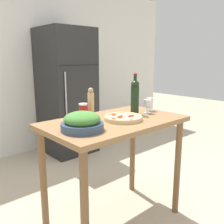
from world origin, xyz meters
TOP-DOWN VIEW (x-y plane):
  - ground_plane at (0.00, 0.00)m, footprint 14.00×14.00m
  - wall_back at (0.00, 2.19)m, footprint 6.40×0.06m
  - refrigerator at (0.65, 1.79)m, footprint 0.69×0.74m
  - prep_counter at (0.00, 0.00)m, footprint 1.16×0.68m
  - wine_bottle at (0.28, 0.04)m, footprint 0.07×0.07m
  - wine_glass_near at (0.39, -0.01)m, footprint 0.07×0.07m
  - wine_glass_far at (0.49, 0.04)m, footprint 0.07×0.07m
  - pepper_mill at (-0.11, 0.17)m, footprint 0.05×0.05m
  - salad_bowl at (-0.38, -0.07)m, footprint 0.30×0.30m
  - homemade_pizza at (0.05, -0.05)m, footprint 0.31×0.31m
  - salt_canister at (-0.20, 0.16)m, footprint 0.07×0.07m

SIDE VIEW (x-z plane):
  - ground_plane at x=0.00m, z-range 0.00..0.00m
  - prep_counter at x=0.00m, z-range 0.33..1.26m
  - refrigerator at x=0.65m, z-range 0.00..1.86m
  - homemade_pizza at x=0.05m, z-range 0.94..0.97m
  - salad_bowl at x=-0.38m, z-range 0.93..1.06m
  - salt_canister at x=-0.20m, z-range 0.94..1.07m
  - wine_glass_near at x=0.39m, z-range 0.96..1.08m
  - wine_glass_far at x=0.49m, z-range 0.96..1.08m
  - pepper_mill at x=-0.11m, z-range 0.93..1.19m
  - wine_bottle at x=0.28m, z-range 0.92..1.28m
  - wall_back at x=0.00m, z-range 0.00..2.60m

